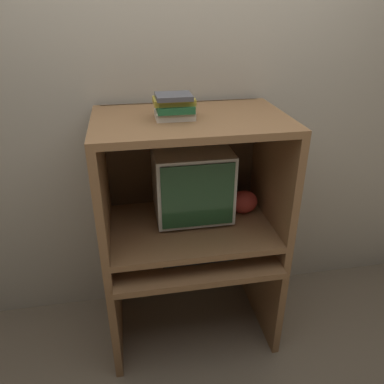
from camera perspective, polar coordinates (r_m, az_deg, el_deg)
The scene contains 10 objects.
ground_plane at distance 2.41m, azimuth 1.27°, elevation -24.77°, with size 12.00×12.00×0.00m, color #756651.
wall_back at distance 2.24m, azimuth -1.91°, elevation 11.69°, with size 6.00×0.06×2.60m.
desk_base at distance 2.30m, azimuth 0.01°, elevation -13.12°, with size 0.97×0.67×0.64m.
desk_monitor_shelf at distance 2.13m, azimuth -0.19°, elevation -5.56°, with size 0.97×0.63×0.13m.
hutch_upper at distance 1.96m, azimuth -0.38°, elevation 5.83°, with size 0.97×0.63×0.62m.
crt_monitor at distance 2.11m, azimuth -0.04°, elevation 1.55°, with size 0.42×0.38×0.41m.
keyboard at distance 2.09m, azimuth 0.69°, elevation -9.40°, with size 0.39×0.16×0.03m.
mouse at distance 2.15m, azimuth 7.15°, elevation -8.36°, with size 0.07×0.05×0.03m.
snack_bag at distance 2.22m, azimuth 7.85°, elevation -1.52°, with size 0.17×0.12×0.14m.
book_stack at distance 1.82m, azimuth -2.69°, elevation 12.89°, with size 0.19×0.16×0.12m.
Camera 1 is at (-0.31, -1.45, 1.90)m, focal length 35.00 mm.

